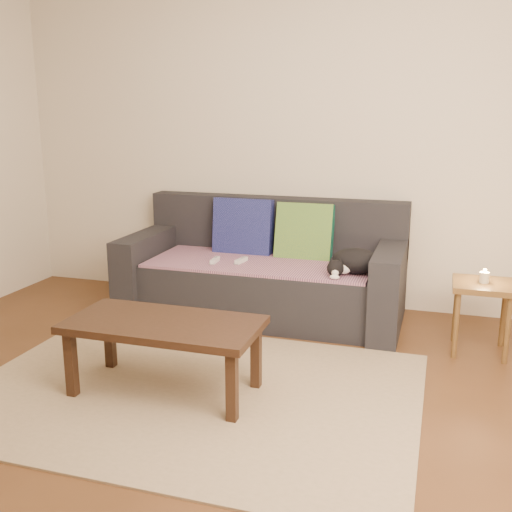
# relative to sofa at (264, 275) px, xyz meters

# --- Properties ---
(ground) EXTENTS (4.50, 4.50, 0.00)m
(ground) POSITION_rel_sofa_xyz_m (0.00, -1.57, -0.31)
(ground) COLOR brown
(ground) RESTS_ON ground
(back_wall) EXTENTS (4.50, 0.04, 2.60)m
(back_wall) POSITION_rel_sofa_xyz_m (0.00, 0.43, 0.99)
(back_wall) COLOR beige
(back_wall) RESTS_ON ground
(sofa) EXTENTS (2.10, 0.94, 0.87)m
(sofa) POSITION_rel_sofa_xyz_m (0.00, 0.00, 0.00)
(sofa) COLOR #232328
(sofa) RESTS_ON ground
(throw_blanket) EXTENTS (1.66, 0.74, 0.02)m
(throw_blanket) POSITION_rel_sofa_xyz_m (0.00, -0.09, 0.12)
(throw_blanket) COLOR #4E2C53
(throw_blanket) RESTS_ON sofa
(cushion_navy) EXTENTS (0.47, 0.18, 0.48)m
(cushion_navy) POSITION_rel_sofa_xyz_m (-0.23, 0.17, 0.32)
(cushion_navy) COLOR #12194E
(cushion_navy) RESTS_ON throw_blanket
(cushion_green) EXTENTS (0.44, 0.22, 0.45)m
(cushion_green) POSITION_rel_sofa_xyz_m (0.27, 0.17, 0.32)
(cushion_green) COLOR #0C5240
(cushion_green) RESTS_ON throw_blanket
(cat) EXTENTS (0.41, 0.38, 0.18)m
(cat) POSITION_rel_sofa_xyz_m (0.72, -0.23, 0.22)
(cat) COLOR black
(cat) RESTS_ON throw_blanket
(wii_remote_a) EXTENTS (0.05, 0.15, 0.03)m
(wii_remote_a) POSITION_rel_sofa_xyz_m (-0.32, -0.22, 0.15)
(wii_remote_a) COLOR white
(wii_remote_a) RESTS_ON throw_blanket
(wii_remote_b) EXTENTS (0.06, 0.15, 0.03)m
(wii_remote_b) POSITION_rel_sofa_xyz_m (-0.13, -0.17, 0.15)
(wii_remote_b) COLOR white
(wii_remote_b) RESTS_ON throw_blanket
(side_table) EXTENTS (0.38, 0.38, 0.47)m
(side_table) POSITION_rel_sofa_xyz_m (1.56, -0.32, 0.08)
(side_table) COLOR brown
(side_table) RESTS_ON ground
(candle) EXTENTS (0.06, 0.06, 0.09)m
(candle) POSITION_rel_sofa_xyz_m (1.56, -0.32, 0.20)
(candle) COLOR beige
(candle) RESTS_ON side_table
(rug) EXTENTS (2.50, 1.80, 0.01)m
(rug) POSITION_rel_sofa_xyz_m (0.00, -1.42, -0.30)
(rug) COLOR tan
(rug) RESTS_ON ground
(coffee_table) EXTENTS (1.06, 0.53, 0.42)m
(coffee_table) POSITION_rel_sofa_xyz_m (-0.14, -1.47, 0.06)
(coffee_table) COLOR #321C13
(coffee_table) RESTS_ON rug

